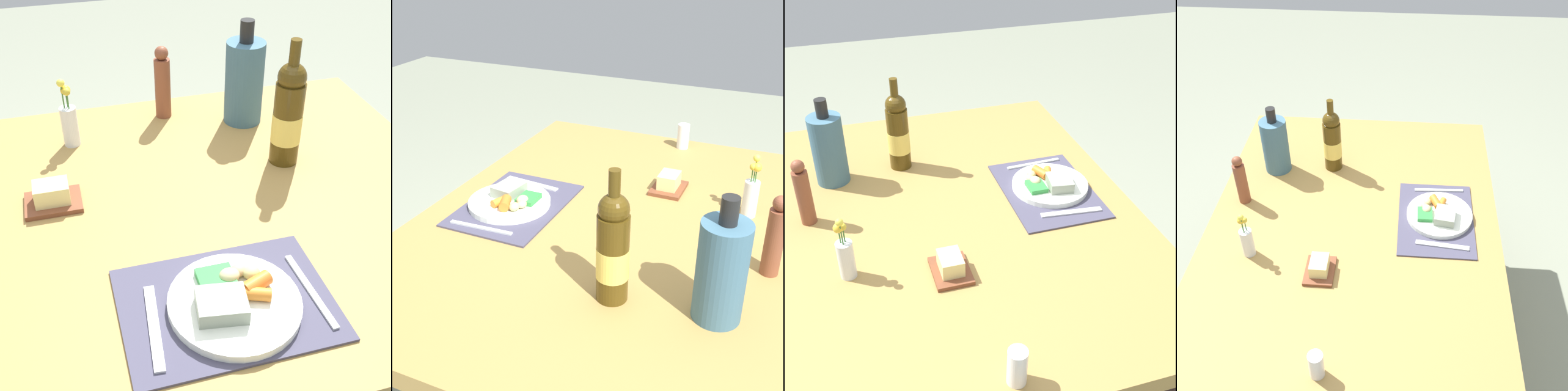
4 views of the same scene
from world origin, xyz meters
TOP-DOWN VIEW (x-y plane):
  - ground_plane at (0.00, 0.00)m, footprint 8.00×8.00m
  - dining_table at (0.00, 0.00)m, footprint 1.43×1.10m
  - placemat at (0.03, -0.31)m, footprint 0.40×0.28m
  - dinner_plate at (0.04, -0.32)m, footprint 0.25×0.25m
  - fork at (-0.11, -0.33)m, footprint 0.04×0.19m
  - knife at (0.20, -0.33)m, footprint 0.02×0.20m
  - pepper_mill at (0.09, 0.44)m, footprint 0.05×0.05m
  - flower_vase at (-0.19, 0.35)m, footprint 0.04×0.04m
  - wine_bottle at (0.33, 0.12)m, footprint 0.08×0.08m
  - cooler_bottle at (0.30, 0.36)m, footprint 0.11×0.11m
  - butter_dish at (-0.26, 0.09)m, footprint 0.13×0.10m

SIDE VIEW (x-z plane):
  - ground_plane at x=0.00m, z-range 0.00..0.00m
  - dining_table at x=0.00m, z-range 0.28..0.99m
  - placemat at x=0.03m, z-range 0.71..0.72m
  - fork at x=-0.11m, z-range 0.72..0.72m
  - knife at x=0.20m, z-range 0.72..0.72m
  - dinner_plate at x=0.04m, z-range 0.71..0.76m
  - butter_dish at x=-0.26m, z-range 0.70..0.76m
  - flower_vase at x=-0.19m, z-range 0.68..0.88m
  - pepper_mill at x=0.09m, z-range 0.70..0.92m
  - cooler_bottle at x=0.30m, z-range 0.68..0.98m
  - wine_bottle at x=0.33m, z-range 0.68..1.00m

